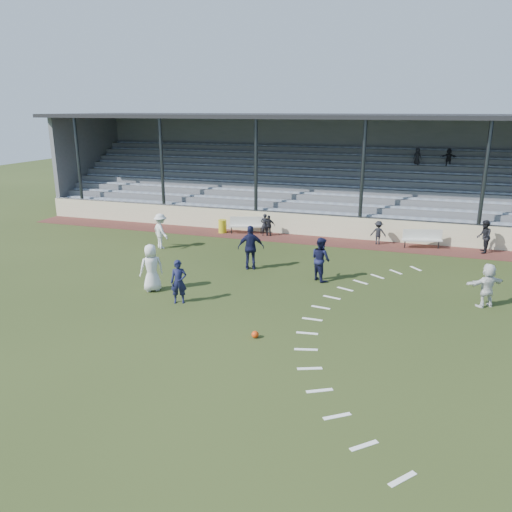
{
  "coord_description": "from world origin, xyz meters",
  "views": [
    {
      "loc": [
        5.91,
        -15.57,
        6.94
      ],
      "look_at": [
        0.0,
        2.5,
        1.3
      ],
      "focal_mm": 35.0,
      "sensor_mm": 36.0,
      "label": 1
    }
  ],
  "objects_px": {
    "bench_left": "(247,223)",
    "bench_right": "(422,237)",
    "football": "(255,334)",
    "player_white_lead": "(151,268)",
    "player_navy_lead": "(179,282)",
    "trash_bin": "(222,226)",
    "official": "(484,237)"
  },
  "relations": [
    {
      "from": "trash_bin",
      "to": "player_white_lead",
      "type": "xyz_separation_m",
      "value": [
        0.91,
        -9.75,
        0.55
      ]
    },
    {
      "from": "bench_right",
      "to": "trash_bin",
      "type": "xyz_separation_m",
      "value": [
        -11.0,
        -0.15,
        -0.19
      ]
    },
    {
      "from": "player_white_lead",
      "to": "player_navy_lead",
      "type": "bearing_deg",
      "value": 109.33
    },
    {
      "from": "bench_right",
      "to": "player_white_lead",
      "type": "bearing_deg",
      "value": -149.85
    },
    {
      "from": "trash_bin",
      "to": "football",
      "type": "distance_m",
      "value": 13.94
    },
    {
      "from": "player_white_lead",
      "to": "player_navy_lead",
      "type": "distance_m",
      "value": 1.81
    },
    {
      "from": "bench_left",
      "to": "player_navy_lead",
      "type": "height_order",
      "value": "player_navy_lead"
    },
    {
      "from": "bench_left",
      "to": "official",
      "type": "bearing_deg",
      "value": -18.17
    },
    {
      "from": "trash_bin",
      "to": "official",
      "type": "xyz_separation_m",
      "value": [
        13.89,
        0.13,
        0.45
      ]
    },
    {
      "from": "bench_right",
      "to": "player_navy_lead",
      "type": "height_order",
      "value": "player_navy_lead"
    },
    {
      "from": "trash_bin",
      "to": "player_white_lead",
      "type": "relative_size",
      "value": 0.4
    },
    {
      "from": "bench_right",
      "to": "player_navy_lead",
      "type": "xyz_separation_m",
      "value": [
        -8.49,
        -10.74,
        0.24
      ]
    },
    {
      "from": "football",
      "to": "player_white_lead",
      "type": "relative_size",
      "value": 0.12
    },
    {
      "from": "bench_right",
      "to": "player_navy_lead",
      "type": "bearing_deg",
      "value": -142.64
    },
    {
      "from": "trash_bin",
      "to": "football",
      "type": "xyz_separation_m",
      "value": [
        6.11,
        -12.53,
        -0.28
      ]
    },
    {
      "from": "trash_bin",
      "to": "player_white_lead",
      "type": "height_order",
      "value": "player_white_lead"
    },
    {
      "from": "player_navy_lead",
      "to": "trash_bin",
      "type": "bearing_deg",
      "value": 81.87
    },
    {
      "from": "bench_left",
      "to": "player_white_lead",
      "type": "distance_m",
      "value": 10.09
    },
    {
      "from": "bench_left",
      "to": "player_navy_lead",
      "type": "distance_m",
      "value": 10.97
    },
    {
      "from": "bench_right",
      "to": "football",
      "type": "bearing_deg",
      "value": -125.39
    },
    {
      "from": "football",
      "to": "official",
      "type": "height_order",
      "value": "official"
    },
    {
      "from": "bench_right",
      "to": "football",
      "type": "distance_m",
      "value": 13.6
    },
    {
      "from": "bench_right",
      "to": "official",
      "type": "xyz_separation_m",
      "value": [
        2.89,
        -0.03,
        0.26
      ]
    },
    {
      "from": "bench_left",
      "to": "bench_right",
      "type": "distance_m",
      "value": 9.62
    },
    {
      "from": "bench_right",
      "to": "player_white_lead",
      "type": "distance_m",
      "value": 14.14
    },
    {
      "from": "player_white_lead",
      "to": "official",
      "type": "relative_size",
      "value": 1.15
    },
    {
      "from": "bench_right",
      "to": "trash_bin",
      "type": "relative_size",
      "value": 2.7
    },
    {
      "from": "trash_bin",
      "to": "official",
      "type": "relative_size",
      "value": 0.46
    },
    {
      "from": "bench_left",
      "to": "official",
      "type": "relative_size",
      "value": 1.23
    },
    {
      "from": "player_navy_lead",
      "to": "official",
      "type": "relative_size",
      "value": 1.0
    },
    {
      "from": "player_white_lead",
      "to": "bench_left",
      "type": "bearing_deg",
      "value": -135.65
    },
    {
      "from": "bench_left",
      "to": "trash_bin",
      "type": "relative_size",
      "value": 2.69
    }
  ]
}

